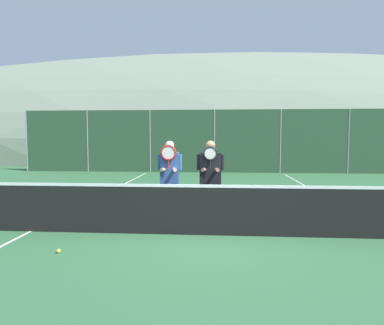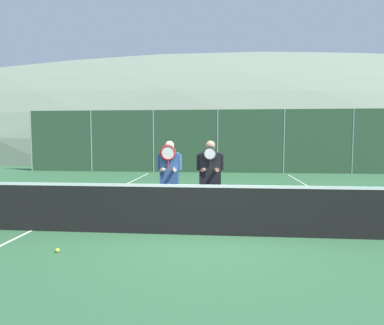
# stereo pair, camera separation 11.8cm
# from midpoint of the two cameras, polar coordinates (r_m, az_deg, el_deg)

# --- Properties ---
(ground_plane) EXTENTS (120.00, 120.00, 0.00)m
(ground_plane) POSITION_cam_midpoint_polar(r_m,az_deg,el_deg) (6.82, 2.19, -12.01)
(ground_plane) COLOR #2D5B38
(hill_distant) EXTENTS (133.75, 74.30, 26.01)m
(hill_distant) POSITION_cam_midpoint_polar(r_m,az_deg,el_deg) (57.53, 4.04, 2.38)
(hill_distant) COLOR slate
(hill_distant) RESTS_ON ground_plane
(clubhouse_building) EXTENTS (22.43, 5.50, 3.58)m
(clubhouse_building) POSITION_cam_midpoint_polar(r_m,az_deg,el_deg) (25.64, 5.40, 4.05)
(clubhouse_building) COLOR tan
(clubhouse_building) RESTS_ON ground_plane
(fence_back) EXTENTS (20.98, 0.06, 3.36)m
(fence_back) POSITION_cam_midpoint_polar(r_m,az_deg,el_deg) (18.37, 3.55, 3.56)
(fence_back) COLOR gray
(fence_back) RESTS_ON ground_plane
(tennis_net) EXTENTS (9.68, 0.09, 1.09)m
(tennis_net) POSITION_cam_midpoint_polar(r_m,az_deg,el_deg) (6.69, 2.20, -7.79)
(tennis_net) COLOR gray
(tennis_net) RESTS_ON ground_plane
(court_line_left_sideline) EXTENTS (0.05, 16.00, 0.01)m
(court_line_left_sideline) POSITION_cam_midpoint_polar(r_m,az_deg,el_deg) (10.46, -17.41, -6.43)
(court_line_left_sideline) COLOR white
(court_line_left_sideline) RESTS_ON ground_plane
(court_line_right_sideline) EXTENTS (0.05, 16.00, 0.01)m
(court_line_right_sideline) POSITION_cam_midpoint_polar(r_m,az_deg,el_deg) (10.29, 23.43, -6.76)
(court_line_right_sideline) COLOR white
(court_line_right_sideline) RESTS_ON ground_plane
(player_leftmost) EXTENTS (0.54, 0.34, 1.83)m
(player_leftmost) POSITION_cam_midpoint_polar(r_m,az_deg,el_deg) (7.53, -4.19, -2.15)
(player_leftmost) COLOR black
(player_leftmost) RESTS_ON ground_plane
(player_center_left) EXTENTS (0.60, 0.34, 1.83)m
(player_center_left) POSITION_cam_midpoint_polar(r_m,az_deg,el_deg) (7.44, 2.64, -2.12)
(player_center_left) COLOR white
(player_center_left) RESTS_ON ground_plane
(car_far_left) EXTENTS (4.62, 2.10, 1.74)m
(car_far_left) POSITION_cam_midpoint_polar(r_m,az_deg,el_deg) (22.64, -13.10, 1.60)
(car_far_left) COLOR silver
(car_far_left) RESTS_ON ground_plane
(car_left_of_center) EXTENTS (4.02, 1.91, 1.86)m
(car_left_of_center) POSITION_cam_midpoint_polar(r_m,az_deg,el_deg) (21.62, -0.75, 1.72)
(car_left_of_center) COLOR navy
(car_left_of_center) RESTS_ON ground_plane
(car_center) EXTENTS (4.13, 2.04, 1.68)m
(car_center) POSITION_cam_midpoint_polar(r_m,az_deg,el_deg) (21.85, 11.45, 1.46)
(car_center) COLOR #285638
(car_center) RESTS_ON ground_plane
(car_right_of_center) EXTENTS (4.60, 1.97, 1.78)m
(car_right_of_center) POSITION_cam_midpoint_polar(r_m,az_deg,el_deg) (23.00, 23.68, 1.44)
(car_right_of_center) COLOR #B2B7BC
(car_right_of_center) RESTS_ON ground_plane
(tennis_ball_on_court) EXTENTS (0.07, 0.07, 0.07)m
(tennis_ball_on_court) POSITION_cam_midpoint_polar(r_m,az_deg,el_deg) (6.25, -21.87, -13.53)
(tennis_ball_on_court) COLOR #CCDB33
(tennis_ball_on_court) RESTS_ON ground_plane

